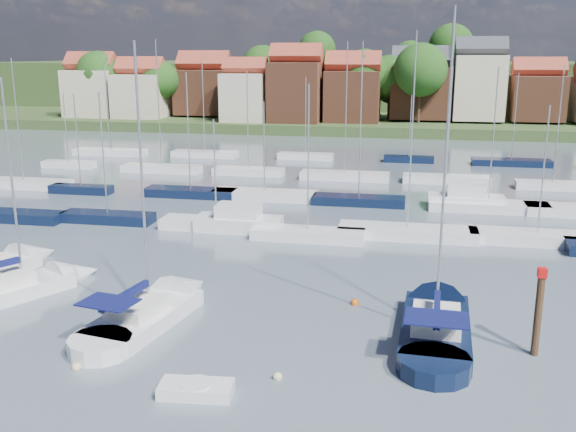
# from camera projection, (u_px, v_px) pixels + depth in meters

# --- Properties ---
(ground) EXTENTS (260.00, 260.00, 0.00)m
(ground) POSITION_uv_depth(u_px,v_px,m) (334.00, 186.00, 70.43)
(ground) COLOR #43505B
(ground) RESTS_ON ground
(sailboat_left) EXTENTS (7.34, 10.19, 13.90)m
(sailboat_left) POSITION_uv_depth(u_px,v_px,m) (33.00, 286.00, 39.00)
(sailboat_left) COLOR silver
(sailboat_left) RESTS_ON ground
(sailboat_centre) EXTENTS (5.14, 12.15, 16.00)m
(sailboat_centre) POSITION_uv_depth(u_px,v_px,m) (159.00, 308.00, 35.53)
(sailboat_centre) COLOR silver
(sailboat_centre) RESTS_ON ground
(sailboat_navy) EXTENTS (3.91, 12.91, 17.65)m
(sailboat_navy) POSITION_uv_depth(u_px,v_px,m) (436.00, 318.00, 34.28)
(sailboat_navy) COLOR black
(sailboat_navy) RESTS_ON ground
(sailboat_far) EXTENTS (5.46, 11.17, 14.34)m
(sailboat_far) POSITION_uv_depth(u_px,v_px,m) (1.00, 268.00, 42.35)
(sailboat_far) COLOR silver
(sailboat_far) RESTS_ON ground
(tender) EXTENTS (3.25, 1.74, 0.67)m
(tender) POSITION_uv_depth(u_px,v_px,m) (196.00, 389.00, 27.13)
(tender) COLOR silver
(tender) RESTS_ON ground
(timber_piling) EXTENTS (0.40, 0.40, 6.64)m
(timber_piling) POSITION_uv_depth(u_px,v_px,m) (536.00, 330.00, 30.50)
(timber_piling) COLOR #4C331E
(timber_piling) RESTS_ON ground
(buoy_b) EXTENTS (0.43, 0.43, 0.43)m
(buoy_b) POSITION_uv_depth(u_px,v_px,m) (76.00, 369.00, 29.43)
(buoy_b) COLOR beige
(buoy_b) RESTS_ON ground
(buoy_c) EXTENTS (0.49, 0.49, 0.49)m
(buoy_c) POSITION_uv_depth(u_px,v_px,m) (89.00, 337.00, 32.71)
(buoy_c) COLOR #D85914
(buoy_c) RESTS_ON ground
(buoy_d) EXTENTS (0.43, 0.43, 0.43)m
(buoy_d) POSITION_uv_depth(u_px,v_px,m) (277.00, 379.00, 28.52)
(buoy_d) COLOR beige
(buoy_d) RESTS_ON ground
(buoy_e) EXTENTS (0.52, 0.52, 0.52)m
(buoy_e) POSITION_uv_depth(u_px,v_px,m) (355.00, 304.00, 37.02)
(buoy_e) COLOR #D85914
(buoy_e) RESTS_ON ground
(marina_field) EXTENTS (79.62, 41.41, 15.93)m
(marina_field) POSITION_uv_depth(u_px,v_px,m) (346.00, 191.00, 65.35)
(marina_field) COLOR silver
(marina_field) RESTS_ON ground
(far_shore_town) EXTENTS (212.46, 90.00, 22.27)m
(far_shore_town) POSITION_uv_depth(u_px,v_px,m) (390.00, 94.00, 157.04)
(far_shore_town) COLOR #334D26
(far_shore_town) RESTS_ON ground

